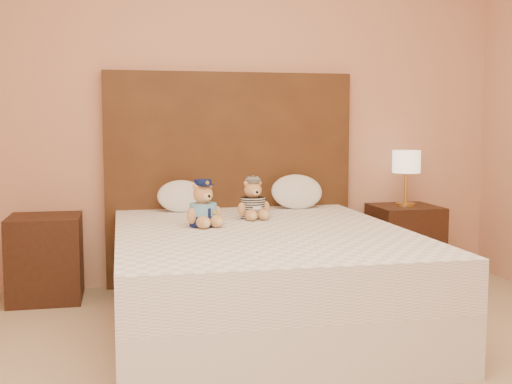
% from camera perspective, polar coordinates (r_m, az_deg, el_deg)
% --- Properties ---
extents(bed, '(1.60, 2.00, 0.55)m').
position_cam_1_polar(bed, '(3.66, 0.42, -7.57)').
color(bed, white).
rests_on(bed, ground).
extents(headboard, '(1.75, 0.08, 1.50)m').
position_cam_1_polar(headboard, '(4.57, -2.31, 1.17)').
color(headboard, '#4F3017').
rests_on(headboard, ground).
extents(nightstand_left, '(0.45, 0.45, 0.55)m').
position_cam_1_polar(nightstand_left, '(4.39, -18.19, -5.60)').
color(nightstand_left, '#331A10').
rests_on(nightstand_left, ground).
extents(nightstand_right, '(0.45, 0.45, 0.55)m').
position_cam_1_polar(nightstand_right, '(4.80, 13.05, -4.45)').
color(nightstand_right, '#331A10').
rests_on(nightstand_right, ground).
extents(lamp, '(0.20, 0.20, 0.40)m').
position_cam_1_polar(lamp, '(4.74, 13.22, 2.39)').
color(lamp, gold).
rests_on(lamp, nightstand_right).
extents(teddy_police, '(0.30, 0.30, 0.27)m').
position_cam_1_polar(teddy_police, '(3.69, -4.73, -1.01)').
color(teddy_police, '#C07F4A').
rests_on(teddy_police, bed).
extents(teddy_prisoner, '(0.26, 0.25, 0.25)m').
position_cam_1_polar(teddy_prisoner, '(3.97, -0.27, -0.63)').
color(teddy_prisoner, '#C07F4A').
rests_on(teddy_prisoner, bed).
extents(pillow_left, '(0.33, 0.21, 0.23)m').
position_cam_1_polar(pillow_left, '(4.35, -6.64, -0.23)').
color(pillow_left, white).
rests_on(pillow_left, bed).
extents(pillow_right, '(0.37, 0.24, 0.26)m').
position_cam_1_polar(pillow_right, '(4.49, 3.65, 0.18)').
color(pillow_right, white).
rests_on(pillow_right, bed).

